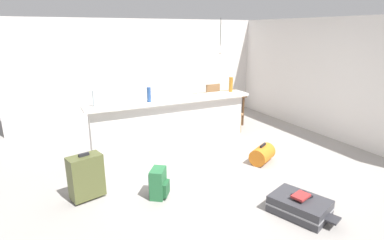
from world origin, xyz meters
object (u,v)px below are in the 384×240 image
object	(u,v)px
dining_chair_near_partition	(229,109)
book_stack	(301,196)
dining_table	(219,99)
bottle_blue	(149,95)
dining_chair_far_side	(211,100)
duffel_bag_orange	(262,154)
bottle_amber	(231,84)
pendant_lamp	(220,49)
suitcase_upright_olive	(86,176)
bottle_white	(190,91)
backpack_green	(159,184)
suitcase_flat_charcoal	(300,206)
bottle_clear	(95,99)

from	to	relation	value
dining_chair_near_partition	book_stack	distance (m)	3.41
dining_table	bottle_blue	bearing A→B (deg)	-146.83
dining_chair_far_side	duffel_bag_orange	xyz separation A→B (m)	(-0.56, -2.80, -0.36)
bottle_blue	book_stack	xyz separation A→B (m)	(1.17, -2.30, -0.97)
bottle_amber	duffel_bag_orange	world-z (taller)	bottle_amber
pendant_lamp	suitcase_upright_olive	bearing A→B (deg)	-147.46
bottle_white	pendant_lamp	xyz separation A→B (m)	(1.47, 1.41, 0.61)
dining_table	dining_chair_far_side	xyz separation A→B (m)	(0.07, 0.49, -0.13)
bottle_blue	backpack_green	world-z (taller)	bottle_blue
dining_chair_far_side	suitcase_upright_olive	xyz separation A→B (m)	(-3.48, -2.67, -0.19)
dining_table	suitcase_flat_charcoal	bearing A→B (deg)	-106.03
duffel_bag_orange	book_stack	distance (m)	1.58
suitcase_upright_olive	book_stack	world-z (taller)	suitcase_upright_olive
duffel_bag_orange	backpack_green	bearing A→B (deg)	-172.19
pendant_lamp	suitcase_upright_olive	world-z (taller)	pendant_lamp
bottle_blue	pendant_lamp	world-z (taller)	pendant_lamp
pendant_lamp	book_stack	world-z (taller)	pendant_lamp
bottle_clear	dining_chair_far_side	xyz separation A→B (m)	(3.16, 1.90, -0.71)
bottle_clear	bottle_amber	bearing A→B (deg)	1.67
pendant_lamp	bottle_white	bearing A→B (deg)	-136.10
bottle_amber	backpack_green	xyz separation A→B (m)	(-1.97, -1.25, -1.04)
bottle_clear	bottle_white	xyz separation A→B (m)	(1.65, 0.01, -0.02)
dining_chair_far_side	backpack_green	size ratio (longest dim) A/B	2.21
bottle_clear	book_stack	xyz separation A→B (m)	(2.03, -2.36, -0.98)
suitcase_flat_charcoal	dining_table	bearing A→B (deg)	73.97
suitcase_flat_charcoal	suitcase_upright_olive	world-z (taller)	suitcase_upright_olive
bottle_blue	backpack_green	distance (m)	1.54
dining_chair_near_partition	suitcase_upright_olive	xyz separation A→B (m)	(-3.38, -1.65, -0.19)
bottle_white	suitcase_flat_charcoal	size ratio (longest dim) A/B	0.25
bottle_clear	backpack_green	size ratio (longest dim) A/B	0.62
pendant_lamp	suitcase_upright_olive	xyz separation A→B (m)	(-3.44, -2.19, -1.49)
suitcase_upright_olive	duffel_bag_orange	world-z (taller)	suitcase_upright_olive
backpack_green	duffel_bag_orange	xyz separation A→B (m)	(2.03, 0.28, -0.05)
bottle_amber	dining_chair_near_partition	xyz separation A→B (m)	(0.51, 0.80, -0.72)
dining_chair_near_partition	dining_chair_far_side	size ratio (longest dim) A/B	1.00
bottle_blue	bottle_white	xyz separation A→B (m)	(0.79, 0.07, -0.01)
dining_chair_far_side	duffel_bag_orange	bearing A→B (deg)	-101.31
bottle_blue	book_stack	size ratio (longest dim) A/B	0.83
bottle_clear	suitcase_flat_charcoal	size ratio (longest dim) A/B	0.29
dining_chair_far_side	pendant_lamp	size ratio (longest dim) A/B	1.17
dining_chair_near_partition	backpack_green	xyz separation A→B (m)	(-2.49, -2.05, -0.31)
bottle_white	dining_chair_far_side	size ratio (longest dim) A/B	0.24
bottle_amber	duffel_bag_orange	distance (m)	1.46
backpack_green	bottle_white	bearing A→B (deg)	47.81
pendant_lamp	backpack_green	distance (m)	3.98
bottle_white	duffel_bag_orange	world-z (taller)	bottle_white
bottle_white	book_stack	size ratio (longest dim) A/B	0.75
bottle_amber	suitcase_flat_charcoal	distance (m)	2.74
pendant_lamp	book_stack	xyz separation A→B (m)	(-1.09, -3.78, -1.57)
bottle_clear	bottle_white	size ratio (longest dim) A/B	1.18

